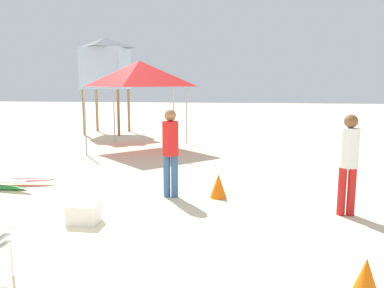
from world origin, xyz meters
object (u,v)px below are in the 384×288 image
object	(u,v)px
lifeguard_tower	(106,63)
traffic_cone_near	(218,186)
traffic_cone_far	(366,278)
cooler_box	(84,214)
lifeguard_near_center	(170,147)
popup_canopy	(140,74)
lifeguard_near_left	(349,158)

from	to	relation	value
lifeguard_tower	traffic_cone_near	xyz separation A→B (m)	(5.62, -9.49, -2.89)
lifeguard_tower	traffic_cone_far	xyz separation A→B (m)	(7.40, -13.01, -2.91)
cooler_box	lifeguard_near_center	bearing A→B (deg)	55.41
popup_canopy	traffic_cone_far	bearing A→B (deg)	-62.02
lifeguard_near_center	traffic_cone_near	world-z (taller)	lifeguard_near_center
lifeguard_tower	traffic_cone_near	bearing A→B (deg)	-59.36
lifeguard_near_left	cooler_box	xyz separation A→B (m)	(-4.37, -0.97, -0.86)
popup_canopy	traffic_cone_far	xyz separation A→B (m)	(4.82, -9.08, -2.37)
traffic_cone_near	cooler_box	world-z (taller)	traffic_cone_near
popup_canopy	traffic_cone_near	world-z (taller)	popup_canopy
traffic_cone_near	cooler_box	distance (m)	2.73
lifeguard_near_center	lifeguard_tower	world-z (taller)	lifeguard_tower
lifeguard_tower	traffic_cone_near	size ratio (longest dim) A/B	8.76
lifeguard_near_left	popup_canopy	bearing A→B (deg)	130.00
lifeguard_near_left	lifeguard_tower	distance (m)	13.11
traffic_cone_near	cooler_box	xyz separation A→B (m)	(-2.11, -1.74, -0.08)
traffic_cone_far	cooler_box	distance (m)	4.28
lifeguard_near_center	lifeguard_near_left	bearing A→B (deg)	-12.22
popup_canopy	traffic_cone_near	bearing A→B (deg)	-61.31
popup_canopy	lifeguard_tower	bearing A→B (deg)	123.28
lifeguard_near_center	popup_canopy	distance (m)	6.20
popup_canopy	traffic_cone_far	distance (m)	10.55
lifeguard_near_left	cooler_box	size ratio (longest dim) A/B	3.57
lifeguard_near_left	popup_canopy	xyz separation A→B (m)	(-5.31, 6.33, 1.57)
lifeguard_tower	cooler_box	distance (m)	12.13
lifeguard_near_left	popup_canopy	world-z (taller)	popup_canopy
popup_canopy	traffic_cone_near	size ratio (longest dim) A/B	6.23
lifeguard_near_center	traffic_cone_far	size ratio (longest dim) A/B	3.93
traffic_cone_far	cooler_box	world-z (taller)	traffic_cone_far
popup_canopy	traffic_cone_far	size ratio (longest dim) A/B	6.72
popup_canopy	traffic_cone_near	distance (m)	6.75
cooler_box	traffic_cone_far	bearing A→B (deg)	-24.66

